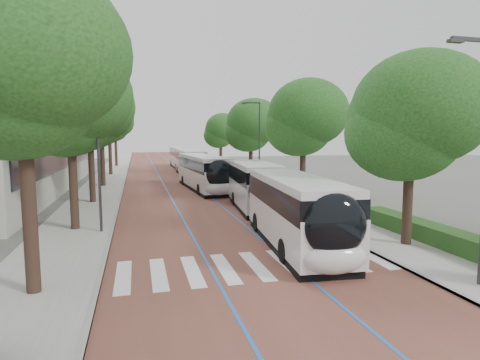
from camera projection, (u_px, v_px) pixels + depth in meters
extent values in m
plane|color=#51544C|center=(259.00, 275.00, 14.65)|extent=(160.00, 160.00, 0.00)
cube|color=brown|center=(170.00, 174.00, 53.14)|extent=(11.00, 140.00, 0.02)
cube|color=gray|center=(111.00, 175.00, 51.28)|extent=(4.00, 140.00, 0.12)
cube|color=gray|center=(225.00, 172.00, 55.00)|extent=(4.00, 140.00, 0.12)
cube|color=gray|center=(126.00, 174.00, 51.75)|extent=(0.20, 140.00, 0.14)
cube|color=gray|center=(212.00, 172.00, 54.53)|extent=(0.20, 140.00, 0.14)
cube|color=silver|center=(123.00, 277.00, 14.42)|extent=(0.55, 3.60, 0.01)
cube|color=silver|center=(159.00, 274.00, 14.73)|extent=(0.55, 3.60, 0.01)
cube|color=silver|center=(192.00, 271.00, 15.04)|extent=(0.55, 3.60, 0.01)
cube|color=silver|center=(225.00, 268.00, 15.35)|extent=(0.55, 3.60, 0.01)
cube|color=silver|center=(256.00, 265.00, 15.66)|extent=(0.55, 3.60, 0.01)
cube|color=silver|center=(286.00, 263.00, 15.97)|extent=(0.55, 3.60, 0.01)
cube|color=silver|center=(315.00, 260.00, 16.28)|extent=(0.55, 3.60, 0.01)
cube|color=silver|center=(343.00, 258.00, 16.59)|extent=(0.55, 3.60, 0.01)
cube|color=silver|center=(370.00, 256.00, 16.90)|extent=(0.55, 3.60, 0.01)
cube|color=blue|center=(158.00, 174.00, 52.75)|extent=(0.12, 126.00, 0.01)
cube|color=blue|center=(182.00, 173.00, 53.54)|extent=(0.12, 126.00, 0.01)
cube|color=black|center=(70.00, 157.00, 38.67)|extent=(0.12, 38.00, 1.60)
cube|color=black|center=(69.00, 124.00, 38.32)|extent=(0.12, 38.00, 1.60)
cube|color=black|center=(67.00, 89.00, 37.96)|extent=(0.12, 38.00, 1.60)
cube|color=black|center=(66.00, 57.00, 37.63)|extent=(0.12, 38.00, 1.60)
cube|color=#193D15|center=(466.00, 244.00, 16.85)|extent=(1.20, 14.00, 0.80)
cube|color=#2F3032|center=(475.00, 40.00, 12.36)|extent=(1.70, 0.12, 0.12)
cube|color=#2F3032|center=(456.00, 41.00, 12.19)|extent=(0.50, 0.20, 0.10)
cylinder|color=#2F3032|center=(259.00, 146.00, 37.05)|extent=(0.14, 0.14, 8.00)
cube|color=#2F3032|center=(251.00, 103.00, 36.42)|extent=(1.70, 0.12, 0.12)
cube|color=#2F3032|center=(244.00, 104.00, 36.25)|extent=(0.50, 0.20, 0.10)
cylinder|color=#2F3032|center=(98.00, 154.00, 20.38)|extent=(0.14, 0.14, 8.00)
cylinder|color=black|center=(30.00, 220.00, 12.52)|extent=(0.44, 0.44, 4.93)
ellipsoid|color=#163F14|center=(21.00, 73.00, 12.02)|extent=(5.96, 5.96, 5.07)
cylinder|color=black|center=(74.00, 188.00, 21.19)|extent=(0.44, 0.44, 4.64)
ellipsoid|color=#163F14|center=(70.00, 107.00, 20.73)|extent=(5.85, 5.85, 4.97)
cylinder|color=black|center=(92.00, 172.00, 29.85)|extent=(0.44, 0.44, 4.67)
ellipsoid|color=#163F14|center=(89.00, 115.00, 29.38)|extent=(6.01, 6.01, 5.11)
cylinder|color=black|center=(103.00, 163.00, 39.48)|extent=(0.44, 0.44, 4.64)
ellipsoid|color=#163F14|center=(101.00, 120.00, 39.01)|extent=(5.75, 5.75, 4.89)
cylinder|color=black|center=(110.00, 155.00, 51.00)|extent=(0.44, 0.44, 5.10)
ellipsoid|color=#163F14|center=(109.00, 118.00, 50.49)|extent=(5.53, 5.53, 4.70)
cylinder|color=black|center=(116.00, 152.00, 65.47)|extent=(0.44, 0.44, 4.64)
ellipsoid|color=#163F14|center=(115.00, 126.00, 65.00)|extent=(5.44, 5.44, 4.63)
cylinder|color=black|center=(408.00, 203.00, 18.26)|extent=(0.44, 0.44, 4.02)
ellipsoid|color=#163F14|center=(411.00, 122.00, 17.85)|extent=(5.99, 5.99, 5.09)
cylinder|color=black|center=(303.00, 175.00, 29.79)|extent=(0.44, 0.44, 4.36)
ellipsoid|color=#163F14|center=(303.00, 121.00, 29.35)|extent=(5.85, 5.85, 4.97)
cylinder|color=black|center=(251.00, 163.00, 43.27)|extent=(0.44, 0.44, 4.20)
ellipsoid|color=#163F14|center=(251.00, 127.00, 42.85)|extent=(5.89, 5.89, 5.00)
cylinder|color=black|center=(221.00, 157.00, 58.68)|extent=(0.44, 0.44, 3.93)
ellipsoid|color=#163F14|center=(221.00, 132.00, 58.29)|extent=(5.09, 5.09, 4.33)
cylinder|color=black|center=(269.00, 193.00, 23.26)|extent=(2.37, 1.10, 2.30)
cube|color=silver|center=(295.00, 219.00, 18.28)|extent=(3.34, 9.55, 1.82)
cube|color=black|center=(296.00, 195.00, 18.16)|extent=(3.36, 9.36, 0.97)
cube|color=silver|center=(296.00, 181.00, 18.08)|extent=(3.27, 9.36, 0.31)
cube|color=black|center=(295.00, 243.00, 18.40)|extent=(3.25, 9.17, 0.35)
cube|color=silver|center=(255.00, 191.00, 27.55)|extent=(3.19, 7.93, 1.82)
cube|color=black|center=(255.00, 175.00, 27.43)|extent=(3.22, 7.78, 0.97)
cube|color=silver|center=(255.00, 165.00, 27.35)|extent=(3.13, 7.78, 0.31)
cube|color=black|center=(255.00, 207.00, 27.67)|extent=(3.11, 7.62, 0.35)
ellipsoid|color=black|center=(335.00, 225.00, 13.76)|extent=(2.44, 1.31, 2.28)
ellipsoid|color=silver|center=(334.00, 258.00, 13.83)|extent=(2.43, 1.21, 1.14)
cylinder|color=black|center=(285.00, 251.00, 15.95)|extent=(0.39, 1.02, 1.00)
cylinder|color=black|center=(338.00, 248.00, 16.31)|extent=(0.39, 1.02, 1.00)
cylinder|color=black|center=(235.00, 199.00, 29.09)|extent=(0.39, 1.02, 1.00)
cylinder|color=black|center=(265.00, 198.00, 29.46)|extent=(0.39, 1.02, 1.00)
cylinder|color=black|center=(257.00, 222.00, 21.21)|extent=(0.39, 1.02, 1.00)
cylinder|color=black|center=(298.00, 221.00, 21.57)|extent=(0.39, 1.02, 1.00)
cube|color=silver|center=(203.00, 176.00, 37.60)|extent=(3.32, 12.14, 1.82)
cube|color=black|center=(203.00, 164.00, 37.47)|extent=(3.35, 11.91, 0.97)
cube|color=silver|center=(203.00, 157.00, 37.40)|extent=(3.26, 11.90, 0.31)
cube|color=black|center=(203.00, 188.00, 37.72)|extent=(3.24, 11.66, 0.35)
ellipsoid|color=black|center=(219.00, 174.00, 32.00)|extent=(2.42, 1.26, 2.28)
ellipsoid|color=silver|center=(220.00, 188.00, 32.08)|extent=(2.41, 1.16, 1.14)
cylinder|color=black|center=(200.00, 190.00, 33.93)|extent=(0.37, 1.02, 1.00)
cylinder|color=black|center=(225.00, 189.00, 34.64)|extent=(0.37, 1.02, 1.00)
cylinder|color=black|center=(184.00, 180.00, 40.91)|extent=(0.37, 1.02, 1.00)
cylinder|color=black|center=(205.00, 180.00, 41.62)|extent=(0.37, 1.02, 1.00)
cube|color=silver|center=(190.00, 166.00, 50.53)|extent=(2.51, 12.00, 1.82)
cube|color=black|center=(190.00, 157.00, 50.40)|extent=(2.55, 11.76, 0.97)
cube|color=silver|center=(190.00, 152.00, 50.33)|extent=(2.46, 11.76, 0.31)
cube|color=black|center=(190.00, 174.00, 50.65)|extent=(2.46, 11.52, 0.35)
ellipsoid|color=black|center=(197.00, 163.00, 44.82)|extent=(2.35, 1.10, 2.28)
ellipsoid|color=silver|center=(197.00, 173.00, 44.89)|extent=(2.35, 1.00, 1.14)
cylinder|color=black|center=(185.00, 175.00, 46.87)|extent=(0.30, 1.00, 1.00)
cylinder|color=black|center=(204.00, 174.00, 47.43)|extent=(0.30, 1.00, 1.00)
cylinder|color=black|center=(178.00, 169.00, 53.99)|extent=(0.30, 1.00, 1.00)
cylinder|color=black|center=(195.00, 169.00, 54.55)|extent=(0.30, 1.00, 1.00)
cube|color=silver|center=(181.00, 160.00, 62.64)|extent=(2.61, 12.02, 1.82)
cube|color=black|center=(181.00, 153.00, 62.51)|extent=(2.64, 11.78, 0.97)
cube|color=silver|center=(181.00, 148.00, 62.44)|extent=(2.55, 11.78, 0.31)
cube|color=black|center=(181.00, 167.00, 62.76)|extent=(2.55, 11.54, 0.35)
ellipsoid|color=black|center=(186.00, 157.00, 56.94)|extent=(2.36, 1.12, 2.28)
ellipsoid|color=silver|center=(186.00, 165.00, 57.02)|extent=(2.36, 1.02, 1.14)
cylinder|color=black|center=(176.00, 167.00, 58.98)|extent=(0.31, 1.00, 1.00)
cylinder|color=black|center=(192.00, 166.00, 59.56)|extent=(0.31, 1.00, 1.00)
cylinder|color=black|center=(172.00, 163.00, 66.08)|extent=(0.31, 1.00, 1.00)
cylinder|color=black|center=(185.00, 163.00, 66.66)|extent=(0.31, 1.00, 1.00)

